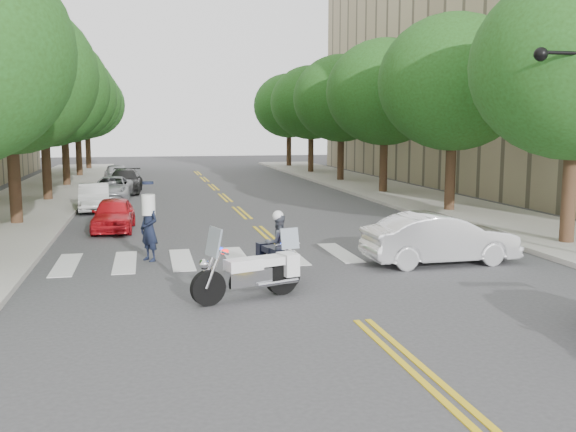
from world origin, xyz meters
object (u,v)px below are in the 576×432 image
object	(u,v)px
motorcycle_parked	(255,273)
officer_standing	(149,229)
convertible	(440,238)
motorcycle_police	(277,248)

from	to	relation	value
motorcycle_parked	officer_standing	bearing A→B (deg)	7.30
officer_standing	convertible	distance (m)	8.04
motorcycle_parked	convertible	size ratio (longest dim) A/B	0.59
motorcycle_police	motorcycle_parked	world-z (taller)	motorcycle_police
officer_standing	convertible	xyz separation A→B (m)	(7.76, -2.09, -0.20)
motorcycle_police	convertible	bearing A→B (deg)	174.73
motorcycle_police	motorcycle_parked	xyz separation A→B (m)	(-0.86, -1.80, -0.18)
motorcycle_parked	convertible	xyz separation A→B (m)	(5.54, 2.44, 0.12)
motorcycle_parked	convertible	world-z (taller)	motorcycle_parked
officer_standing	motorcycle_police	bearing A→B (deg)	12.85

